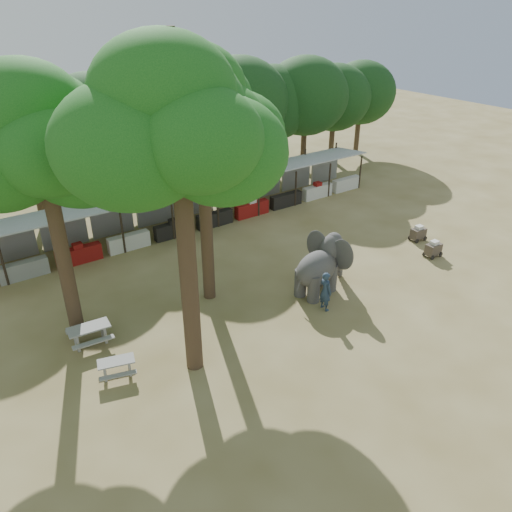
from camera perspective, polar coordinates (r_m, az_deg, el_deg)
ground at (r=21.59m, az=9.96°, el=-9.09°), size 100.00×100.00×0.00m
vendor_stalls at (r=30.91m, az=-7.94°, el=5.43°), size 28.00×2.99×2.80m
yard_tree_left at (r=19.87m, az=-24.05°, el=12.04°), size 7.10×6.90×11.02m
yard_tree_center at (r=15.89m, az=-9.70°, el=14.31°), size 7.10×6.90×12.04m
yard_tree_back at (r=20.84m, az=-6.96°, el=15.79°), size 7.10×6.90×11.36m
backdrop_trees at (r=34.13m, az=-12.62°, el=14.81°), size 46.46×5.95×8.33m
elephant at (r=23.99m, az=7.55°, el=-0.97°), size 3.66×2.71×2.72m
handler at (r=22.70m, az=7.94°, el=-3.99°), size 0.48×0.70×1.91m
picnic_table_near at (r=19.86m, az=-15.64°, el=-11.97°), size 1.63×1.54×0.68m
picnic_table_far at (r=21.69m, az=-18.49°, el=-8.32°), size 1.78×1.63×0.83m
cart_front at (r=28.92m, az=19.62°, el=0.79°), size 0.96×0.64×0.93m
cart_back at (r=30.57m, az=18.06°, el=2.51°), size 0.98×0.68×0.92m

